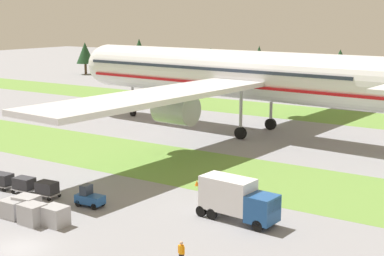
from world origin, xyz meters
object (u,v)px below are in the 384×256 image
at_px(baggage_tug, 89,198).
at_px(ground_crew_marshaller, 181,252).
at_px(catering_truck, 237,198).
at_px(cargo_dolly_third, 3,180).
at_px(uld_container_3, 32,214).
at_px(taxiway_marker_0, 197,183).
at_px(cargo_dolly_second, 24,184).
at_px(uld_container_0, 27,206).
at_px(cargo_dolly_lead, 47,188).
at_px(uld_container_1, 13,209).
at_px(uld_container_2, 55,216).
at_px(airliner, 243,74).

relative_size(baggage_tug, ground_crew_marshaller, 1.55).
bearing_deg(catering_truck, cargo_dolly_third, -73.83).
relative_size(catering_truck, uld_container_3, 3.55).
xyz_separation_m(baggage_tug, taxiway_marker_0, (4.61, 10.57, -0.55)).
xyz_separation_m(cargo_dolly_second, uld_container_0, (5.19, -4.14, -0.04)).
bearing_deg(cargo_dolly_lead, catering_truck, 99.59).
xyz_separation_m(ground_crew_marshaller, uld_container_0, (-16.50, 0.75, -0.06)).
height_order(catering_truck, taxiway_marker_0, catering_truck).
height_order(uld_container_0, uld_container_1, uld_container_0).
bearing_deg(ground_crew_marshaller, taxiway_marker_0, -57.93).
relative_size(cargo_dolly_second, ground_crew_marshaller, 1.33).
bearing_deg(cargo_dolly_lead, cargo_dolly_third, -90.00).
relative_size(uld_container_0, taxiway_marker_0, 3.80).
distance_m(catering_truck, uld_container_1, 18.91).
bearing_deg(uld_container_2, ground_crew_marshaller, -2.25).
relative_size(cargo_dolly_lead, taxiway_marker_0, 4.39).
distance_m(cargo_dolly_second, uld_container_0, 6.64).
bearing_deg(uld_container_3, taxiway_marker_0, 71.60).
xyz_separation_m(airliner, uld_container_2, (5.38, -41.53, -7.67)).
relative_size(baggage_tug, catering_truck, 0.38).
relative_size(catering_truck, uld_container_1, 3.55).
bearing_deg(taxiway_marker_0, uld_container_1, -116.31).
xyz_separation_m(cargo_dolly_lead, ground_crew_marshaller, (18.81, -5.12, 0.03)).
height_order(baggage_tug, ground_crew_marshaller, baggage_tug).
bearing_deg(baggage_tug, uld_container_0, -34.15).
relative_size(cargo_dolly_second, uld_container_2, 1.16).
height_order(cargo_dolly_third, uld_container_1, cargo_dolly_third).
xyz_separation_m(airliner, taxiway_marker_0, (9.00, -25.95, -8.22)).
distance_m(cargo_dolly_third, uld_container_0, 8.98).
bearing_deg(ground_crew_marshaller, uld_container_1, 2.74).
bearing_deg(uld_container_1, airliner, 91.34).
height_order(baggage_tug, cargo_dolly_second, baggage_tug).
bearing_deg(cargo_dolly_third, ground_crew_marshaller, 74.72).
distance_m(uld_container_0, uld_container_1, 1.12).
distance_m(cargo_dolly_lead, taxiway_marker_0, 14.60).
xyz_separation_m(cargo_dolly_third, uld_container_1, (7.39, -4.78, -0.15)).
bearing_deg(uld_container_1, catering_truck, 31.00).
bearing_deg(baggage_tug, uld_container_2, 6.69).
bearing_deg(baggage_tug, taxiway_marker_0, 151.86).
bearing_deg(airliner, uld_container_2, -168.54).
bearing_deg(uld_container_0, airliner, 92.33).
height_order(catering_truck, uld_container_2, catering_truck).
height_order(ground_crew_marshaller, uld_container_0, uld_container_0).
distance_m(cargo_dolly_second, uld_container_2, 9.92).
distance_m(airliner, uld_container_3, 43.15).
distance_m(cargo_dolly_lead, cargo_dolly_second, 2.90).
xyz_separation_m(cargo_dolly_second, cargo_dolly_third, (-2.89, -0.23, 0.00)).
bearing_deg(cargo_dolly_second, airliner, 170.05).
xyz_separation_m(cargo_dolly_third, taxiway_marker_0, (15.41, 11.42, -0.66)).
distance_m(cargo_dolly_lead, uld_container_2, 7.57).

